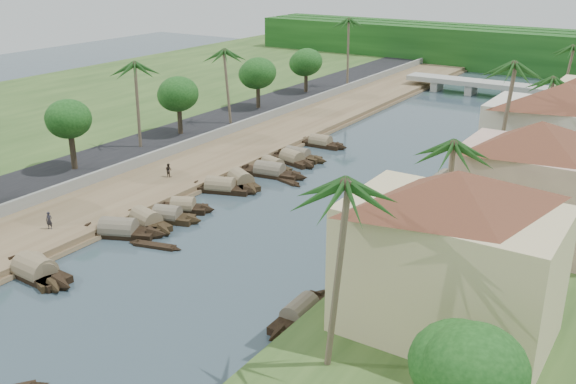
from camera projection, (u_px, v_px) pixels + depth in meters
The scene contains 44 objects.
ground at pixel (218, 259), 50.50m from camera, with size 220.00×220.00×0.00m, color #33444D.
left_bank at pixel (218, 157), 74.21m from camera, with size 10.00×180.00×0.80m, color brown.
right_bank at pixel (530, 219), 56.39m from camera, with size 16.00×180.00×1.20m, color #2B471C.
road at pixel (164, 143), 78.41m from camera, with size 8.00×180.00×1.40m, color black.
retaining_wall at pixel (190, 143), 76.00m from camera, with size 0.40×180.00×1.10m, color gray.
far_left_fill at pixel (27, 115), 91.86m from camera, with size 45.00×220.00×1.35m, color #2B471C.
treeline at pixel (532, 51), 127.75m from camera, with size 120.00×14.00×8.00m.
bridge at pixel (489, 86), 106.53m from camera, with size 28.00×4.00×2.40m.
building_near at pixel (450, 252), 37.05m from camera, with size 14.85×14.85×10.20m.
building_mid at pixel (534, 181), 49.22m from camera, with size 14.11×14.11×9.70m.
building_far at pixel (559, 135), 60.65m from camera, with size 15.59×15.59×10.20m.
sampan_1 at pixel (35, 272), 47.57m from camera, with size 8.57×2.41×2.49m.
sampan_2 at pixel (40, 271), 47.68m from camera, with size 8.03×4.02×2.11m.
sampan_3 at pixel (119, 231), 54.50m from camera, with size 8.70×5.24×2.33m.
sampan_4 at pixel (146, 221), 56.52m from camera, with size 7.86×3.32×2.19m.
sampan_5 at pixel (183, 207), 59.50m from camera, with size 6.22×4.10×2.01m.
sampan_6 at pixel (167, 216), 57.46m from camera, with size 6.96×3.60×2.06m.
sampan_7 at pixel (220, 188), 64.48m from camera, with size 8.43×4.36×2.22m.
sampan_8 at pixel (241, 181), 66.21m from camera, with size 7.51×5.20×2.33m.
sampan_9 at pixel (270, 172), 69.02m from camera, with size 9.21×3.18×2.28m.
sampan_10 at pixel (272, 166), 71.11m from camera, with size 7.07×3.47×1.96m.
sampan_11 at pixel (292, 159), 73.20m from camera, with size 7.61×3.40×2.15m.
sampan_12 at pixel (297, 156), 74.62m from camera, with size 8.17×1.71×1.98m.
sampan_13 at pixel (321, 143), 79.48m from camera, with size 7.62×1.94×2.09m.
sampan_14 at pixel (300, 313), 42.18m from camera, with size 1.74×7.83×1.93m.
sampan_15 at pixel (374, 240), 52.87m from camera, with size 2.99×7.28×1.95m.
sampan_16 at pixel (441, 182), 65.97m from camera, with size 1.96×8.81×2.15m.
canoe_1 at pixel (155, 246), 52.45m from camera, with size 4.96×2.04×0.79m.
canoe_2 at pixel (284, 180), 67.52m from camera, with size 5.42×2.34×0.79m.
palm_0 at pixel (335, 185), 31.82m from camera, with size 3.20×3.20×12.42m.
palm_1 at pixel (453, 146), 43.50m from camera, with size 3.20×3.20×10.85m.
palm_2 at pixel (508, 67), 55.76m from camera, with size 3.20×3.20×13.94m.
palm_3 at pixel (552, 80), 68.04m from camera, with size 3.20×3.20×10.41m.
palm_5 at pixel (134, 66), 71.24m from camera, with size 3.20×3.20×11.16m.
palm_6 at pixel (227, 53), 81.54m from camera, with size 3.20×3.20×10.96m.
palm_7 at pixel (569, 48), 83.96m from camera, with size 3.20×3.20×11.39m.
palm_8 at pixel (349, 21), 104.09m from camera, with size 3.20×3.20×12.47m.
tree_2 at pixel (69, 120), 65.21m from camera, with size 4.59×4.59×7.19m.
tree_3 at pixel (178, 95), 78.25m from camera, with size 4.90×4.90×6.96m.
tree_4 at pixel (258, 74), 91.45m from camera, with size 5.10×5.10×7.06m.
tree_5 at pixel (306, 63), 101.98m from camera, with size 4.95×4.95×6.76m.
tree_7 at pixel (468, 368), 28.57m from camera, with size 4.71×4.71×6.11m.
person_near at pixel (49, 220), 53.70m from camera, with size 0.55×0.36×1.52m, color #25242B.
person_far at pixel (169, 170), 66.21m from camera, with size 0.70×0.55×1.44m, color #2F2620.
Camera 1 is at (29.22, -35.20, 22.70)m, focal length 40.00 mm.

